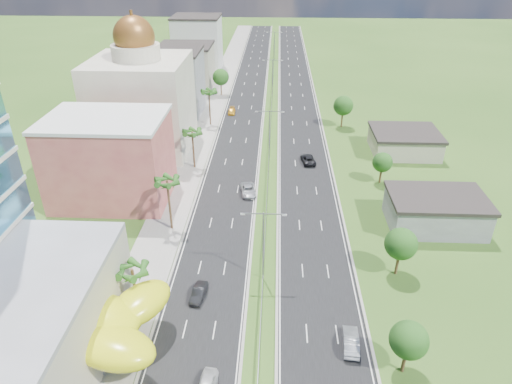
# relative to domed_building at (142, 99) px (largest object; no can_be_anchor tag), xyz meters

# --- Properties ---
(ground) EXTENTS (500.00, 500.00, 0.00)m
(ground) POSITION_rel_domed_building_xyz_m (28.00, -55.00, -11.35)
(ground) COLOR #2D5119
(ground) RESTS_ON ground
(road_left) EXTENTS (11.00, 260.00, 0.04)m
(road_left) POSITION_rel_domed_building_xyz_m (20.50, 35.00, -11.33)
(road_left) COLOR black
(road_left) RESTS_ON ground
(road_right) EXTENTS (11.00, 260.00, 0.04)m
(road_right) POSITION_rel_domed_building_xyz_m (35.50, 35.00, -11.33)
(road_right) COLOR black
(road_right) RESTS_ON ground
(sidewalk_left) EXTENTS (7.00, 260.00, 0.12)m
(sidewalk_left) POSITION_rel_domed_building_xyz_m (11.00, 35.00, -11.29)
(sidewalk_left) COLOR gray
(sidewalk_left) RESTS_ON ground
(median_guardrail) EXTENTS (0.10, 216.06, 0.76)m
(median_guardrail) POSITION_rel_domed_building_xyz_m (28.00, 16.99, -10.74)
(median_guardrail) COLOR gray
(median_guardrail) RESTS_ON ground
(streetlight_median_b) EXTENTS (6.04, 0.25, 11.00)m
(streetlight_median_b) POSITION_rel_domed_building_xyz_m (28.00, -45.00, -4.61)
(streetlight_median_b) COLOR gray
(streetlight_median_b) RESTS_ON ground
(streetlight_median_c) EXTENTS (6.04, 0.25, 11.00)m
(streetlight_median_c) POSITION_rel_domed_building_xyz_m (28.00, -5.00, -4.61)
(streetlight_median_c) COLOR gray
(streetlight_median_c) RESTS_ON ground
(streetlight_median_d) EXTENTS (6.04, 0.25, 11.00)m
(streetlight_median_d) POSITION_rel_domed_building_xyz_m (28.00, 40.00, -4.61)
(streetlight_median_d) COLOR gray
(streetlight_median_d) RESTS_ON ground
(streetlight_median_e) EXTENTS (6.04, 0.25, 11.00)m
(streetlight_median_e) POSITION_rel_domed_building_xyz_m (28.00, 85.00, -4.61)
(streetlight_median_e) COLOR gray
(streetlight_median_e) RESTS_ON ground
(lime_canopy) EXTENTS (18.00, 15.00, 7.40)m
(lime_canopy) POSITION_rel_domed_building_xyz_m (8.00, -59.00, -6.36)
(lime_canopy) COLOR #CDD114
(lime_canopy) RESTS_ON ground
(pink_shophouse) EXTENTS (20.00, 15.00, 15.00)m
(pink_shophouse) POSITION_rel_domed_building_xyz_m (0.00, -23.00, -3.85)
(pink_shophouse) COLOR #B3494B
(pink_shophouse) RESTS_ON ground
(domed_building) EXTENTS (20.00, 20.00, 28.70)m
(domed_building) POSITION_rel_domed_building_xyz_m (0.00, 0.00, 0.00)
(domed_building) COLOR beige
(domed_building) RESTS_ON ground
(midrise_grey) EXTENTS (16.00, 15.00, 16.00)m
(midrise_grey) POSITION_rel_domed_building_xyz_m (1.00, 25.00, -3.35)
(midrise_grey) COLOR gray
(midrise_grey) RESTS_ON ground
(midrise_beige) EXTENTS (16.00, 15.00, 13.00)m
(midrise_beige) POSITION_rel_domed_building_xyz_m (1.00, 47.00, -4.85)
(midrise_beige) COLOR #B9B298
(midrise_beige) RESTS_ON ground
(midrise_white) EXTENTS (16.00, 15.00, 18.00)m
(midrise_white) POSITION_rel_domed_building_xyz_m (1.00, 70.00, -2.35)
(midrise_white) COLOR silver
(midrise_white) RESTS_ON ground
(shed_near) EXTENTS (15.00, 10.00, 5.00)m
(shed_near) POSITION_rel_domed_building_xyz_m (56.00, -30.00, -8.85)
(shed_near) COLOR gray
(shed_near) RESTS_ON ground
(shed_far) EXTENTS (14.00, 12.00, 4.40)m
(shed_far) POSITION_rel_domed_building_xyz_m (58.00, -0.00, -9.15)
(shed_far) COLOR #B9B298
(shed_far) RESTS_ON ground
(palm_tree_b) EXTENTS (3.60, 3.60, 8.10)m
(palm_tree_b) POSITION_rel_domed_building_xyz_m (12.50, -53.00, -4.29)
(palm_tree_b) COLOR #47301C
(palm_tree_b) RESTS_ON ground
(palm_tree_c) EXTENTS (3.60, 3.60, 9.60)m
(palm_tree_c) POSITION_rel_domed_building_xyz_m (12.50, -33.00, -2.85)
(palm_tree_c) COLOR #47301C
(palm_tree_c) RESTS_ON ground
(palm_tree_d) EXTENTS (3.60, 3.60, 8.60)m
(palm_tree_d) POSITION_rel_domed_building_xyz_m (12.50, -10.00, -3.81)
(palm_tree_d) COLOR #47301C
(palm_tree_d) RESTS_ON ground
(palm_tree_e) EXTENTS (3.60, 3.60, 9.40)m
(palm_tree_e) POSITION_rel_domed_building_xyz_m (12.50, 15.00, -3.05)
(palm_tree_e) COLOR #47301C
(palm_tree_e) RESTS_ON ground
(leafy_tree_lfar) EXTENTS (4.90, 4.90, 8.05)m
(leafy_tree_lfar) POSITION_rel_domed_building_xyz_m (12.50, 40.00, -5.78)
(leafy_tree_lfar) COLOR #47301C
(leafy_tree_lfar) RESTS_ON ground
(leafy_tree_ra) EXTENTS (4.20, 4.20, 6.90)m
(leafy_tree_ra) POSITION_rel_domed_building_xyz_m (44.00, -60.00, -6.58)
(leafy_tree_ra) COLOR #47301C
(leafy_tree_ra) RESTS_ON ground
(leafy_tree_rb) EXTENTS (4.55, 4.55, 7.47)m
(leafy_tree_rb) POSITION_rel_domed_building_xyz_m (47.00, -43.00, -6.18)
(leafy_tree_rb) COLOR #47301C
(leafy_tree_rb) RESTS_ON ground
(leafy_tree_rc) EXTENTS (3.85, 3.85, 6.33)m
(leafy_tree_rc) POSITION_rel_domed_building_xyz_m (50.00, -15.00, -6.98)
(leafy_tree_rc) COLOR #47301C
(leafy_tree_rc) RESTS_ON ground
(leafy_tree_rd) EXTENTS (4.90, 4.90, 8.05)m
(leafy_tree_rd) POSITION_rel_domed_building_xyz_m (46.00, 15.00, -5.78)
(leafy_tree_rd) COLOR #47301C
(leafy_tree_rd) RESTS_ON ground
(car_dark_left) EXTENTS (2.09, 4.56, 1.45)m
(car_dark_left) POSITION_rel_domed_building_xyz_m (19.53, -49.23, -10.59)
(car_dark_left) COLOR black
(car_dark_left) RESTS_ON road_left
(car_silver_mid_left) EXTENTS (3.44, 5.92, 1.55)m
(car_silver_mid_left) POSITION_rel_domed_building_xyz_m (24.43, -20.76, -10.54)
(car_silver_mid_left) COLOR #A0A3A8
(car_silver_mid_left) RESTS_ON road_left
(car_yellow_far_left) EXTENTS (2.07, 4.72, 1.35)m
(car_yellow_far_left) POSITION_rel_domed_building_xyz_m (17.17, 23.81, -10.64)
(car_yellow_far_left) COLOR #C48917
(car_yellow_far_left) RESTS_ON road_left
(car_silver_right) EXTENTS (2.15, 5.15, 1.66)m
(car_silver_right) POSITION_rel_domed_building_xyz_m (38.69, -56.78, -10.49)
(car_silver_right) COLOR #989A9F
(car_silver_right) RESTS_ON road_right
(car_dark_far_right) EXTENTS (3.38, 5.87, 1.54)m
(car_dark_far_right) POSITION_rel_domed_building_xyz_m (36.38, -6.58, -10.54)
(car_dark_far_right) COLOR black
(car_dark_far_right) RESTS_ON road_right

